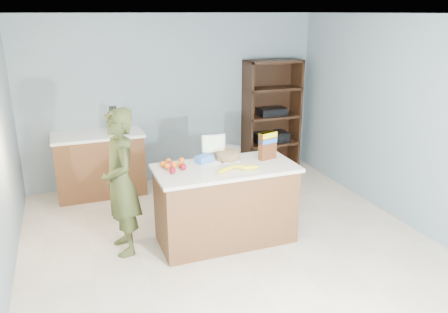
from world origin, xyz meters
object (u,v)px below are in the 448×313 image
object	(u,v)px
tv	(213,145)
cereal_box	(268,144)
counter_peninsula	(226,207)
person	(121,183)
shelving_unit	(270,118)

from	to	relation	value
tv	cereal_box	distance (m)	0.62
counter_peninsula	tv	distance (m)	0.73
tv	person	bearing A→B (deg)	-171.80
tv	cereal_box	size ratio (longest dim) A/B	0.89
person	cereal_box	xyz separation A→B (m)	(1.66, -0.10, 0.29)
shelving_unit	tv	size ratio (longest dim) A/B	6.38
shelving_unit	tv	xyz separation A→B (m)	(-1.58, -1.72, 0.19)
counter_peninsula	person	bearing A→B (deg)	171.12
counter_peninsula	tv	world-z (taller)	tv
tv	cereal_box	bearing A→B (deg)	-24.45
counter_peninsula	tv	bearing A→B (deg)	94.32
counter_peninsula	cereal_box	distance (m)	0.87
shelving_unit	person	bearing A→B (deg)	-144.94
person	cereal_box	bearing A→B (deg)	80.03
tv	counter_peninsula	bearing A→B (deg)	-85.68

